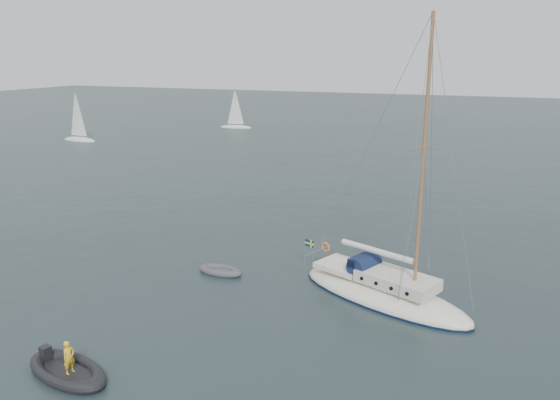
% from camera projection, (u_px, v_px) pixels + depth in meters
% --- Properties ---
extents(ground, '(300.00, 300.00, 0.00)m').
position_uv_depth(ground, '(304.00, 304.00, 27.35)').
color(ground, black).
rests_on(ground, ground).
extents(sailboat, '(10.22, 3.06, 14.55)m').
position_uv_depth(sailboat, '(384.00, 279.00, 27.58)').
color(sailboat, silver).
rests_on(sailboat, ground).
extents(dinghy, '(2.71, 1.22, 0.39)m').
position_uv_depth(dinghy, '(220.00, 271.00, 31.09)').
color(dinghy, '#454449').
rests_on(dinghy, ground).
extents(rib, '(4.12, 1.87, 1.56)m').
position_uv_depth(rib, '(67.00, 370.00, 21.20)').
color(rib, black).
rests_on(rib, ground).
extents(distant_yacht_a, '(5.95, 3.17, 7.88)m').
position_uv_depth(distant_yacht_a, '(77.00, 117.00, 77.88)').
color(distant_yacht_a, silver).
rests_on(distant_yacht_a, ground).
extents(distant_yacht_c, '(5.47, 2.92, 7.24)m').
position_uv_depth(distant_yacht_c, '(235.00, 109.00, 91.51)').
color(distant_yacht_c, silver).
rests_on(distant_yacht_c, ground).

